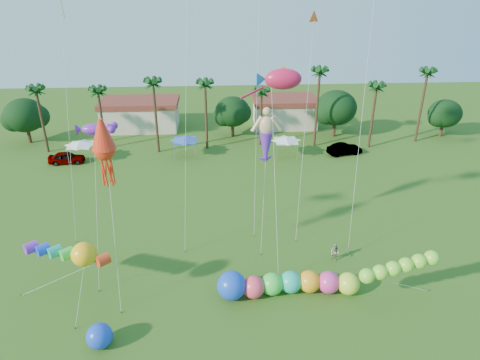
{
  "coord_description": "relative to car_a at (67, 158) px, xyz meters",
  "views": [
    {
      "loc": [
        -1.82,
        -19.28,
        23.03
      ],
      "look_at": [
        0.0,
        10.0,
        9.0
      ],
      "focal_mm": 32.0,
      "sensor_mm": 36.0,
      "label": 1
    }
  ],
  "objects": [
    {
      "name": "tree_line",
      "position": [
        25.54,
        8.43,
        3.47
      ],
      "size": [
        69.46,
        8.91,
        11.0
      ],
      "color": "#3A2819",
      "rests_on": "ground"
    },
    {
      "name": "buildings_row",
      "position": [
        18.88,
        14.44,
        1.2
      ],
      "size": [
        35.0,
        7.0,
        4.0
      ],
      "color": "beige",
      "rests_on": "ground"
    },
    {
      "name": "tent_row",
      "position": [
        15.97,
        0.77,
        1.95
      ],
      "size": [
        31.0,
        4.0,
        0.6
      ],
      "color": "white",
      "rests_on": "ground"
    },
    {
      "name": "car_a",
      "position": [
        0.0,
        0.0,
        0.0
      ],
      "size": [
        4.83,
        2.21,
        1.61
      ],
      "primitive_type": "imported",
      "rotation": [
        0.0,
        0.0,
        1.64
      ],
      "color": "#4C4C54",
      "rests_on": "ground"
    },
    {
      "name": "car_b",
      "position": [
        38.5,
        0.77,
        0.01
      ],
      "size": [
        5.19,
        2.83,
        1.62
      ],
      "primitive_type": "imported",
      "rotation": [
        0.0,
        0.0,
        1.81
      ],
      "color": "#4C4C54",
      "rests_on": "ground"
    },
    {
      "name": "spectator_b",
      "position": [
        30.51,
        -24.01,
        0.05
      ],
      "size": [
        1.04,
        1.05,
        1.71
      ],
      "primitive_type": "imported",
      "rotation": [
        0.0,
        0.0,
        -0.81
      ],
      "color": "gray",
      "rests_on": "ground"
    },
    {
      "name": "caterpillar_inflatable",
      "position": [
        25.23,
        -28.11,
        0.17
      ],
      "size": [
        11.38,
        2.53,
        2.32
      ],
      "rotation": [
        0.0,
        0.0,
        0.01
      ],
      "color": "#FF435E",
      "rests_on": "ground"
    },
    {
      "name": "blue_ball",
      "position": [
        11.93,
        -32.65,
        0.09
      ],
      "size": [
        1.79,
        1.79,
        1.79
      ],
      "primitive_type": "sphere",
      "color": "blue",
      "rests_on": "ground"
    },
    {
      "name": "rainbow_tube",
      "position": [
        9.66,
        -27.33,
        2.55
      ],
      "size": [
        8.43,
        4.11,
        3.82
      ],
      "color": "red",
      "rests_on": "ground"
    },
    {
      "name": "green_worm",
      "position": [
        31.15,
        -29.91,
        2.09
      ],
      "size": [
        9.13,
        2.61,
        3.59
      ],
      "color": "#82E432",
      "rests_on": "ground"
    },
    {
      "name": "orange_ball_kite",
      "position": [
        10.58,
        -28.99,
        4.28
      ],
      "size": [
        2.13,
        3.06,
        5.99
      ],
      "color": "yellow",
      "rests_on": "ground"
    },
    {
      "name": "merman_kite",
      "position": [
        24.65,
        -19.54,
        9.23
      ],
      "size": [
        2.38,
        4.19,
        12.48
      ],
      "color": "tan",
      "rests_on": "ground"
    },
    {
      "name": "fish_kite",
      "position": [
        25.64,
        -21.38,
        14.9
      ],
      "size": [
        4.64,
        7.36,
        16.63
      ],
      "color": "#D11745",
      "rests_on": "ground"
    },
    {
      "name": "squid_kite",
      "position": [
        12.37,
        -26.29,
        11.15
      ],
      "size": [
        1.87,
        4.21,
        14.34
      ],
      "color": "red",
      "rests_on": "ground"
    },
    {
      "name": "lobster_kite",
      "position": [
        10.92,
        -23.21,
        11.69
      ],
      "size": [
        3.28,
        4.81,
        13.11
      ],
      "color": "purple",
      "rests_on": "ground"
    },
    {
      "name": "delta_kite_red",
      "position": [
        28.78,
        -16.78,
        18.68
      ],
      "size": [
        1.82,
        4.54,
        20.44
      ],
      "color": "#FC591C",
      "rests_on": "ground"
    }
  ]
}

